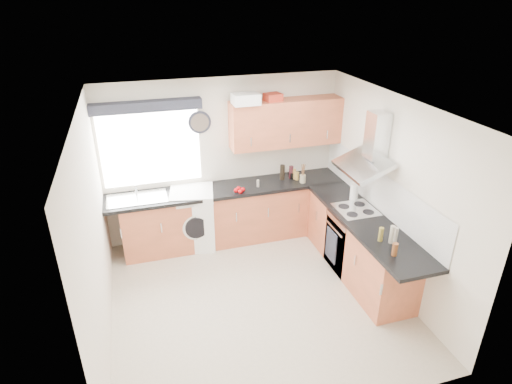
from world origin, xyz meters
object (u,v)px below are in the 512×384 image
object	(u,v)px
washing_machine	(193,218)
extractor_hood	(370,149)
upper_cabinets	(286,123)
oven	(352,241)

from	to	relation	value
washing_machine	extractor_hood	bearing A→B (deg)	-19.06
upper_cabinets	washing_machine	distance (m)	2.01
oven	upper_cabinets	distance (m)	1.99
extractor_hood	upper_cabinets	world-z (taller)	upper_cabinets
upper_cabinets	washing_machine	xyz separation A→B (m)	(-1.50, -0.10, -1.34)
extractor_hood	upper_cabinets	distance (m)	1.48
oven	washing_machine	bearing A→B (deg)	149.23
oven	extractor_hood	xyz separation A→B (m)	(0.10, -0.00, 1.34)
extractor_hood	washing_machine	xyz separation A→B (m)	(-2.15, 1.22, -1.31)
oven	extractor_hood	bearing A→B (deg)	-0.00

